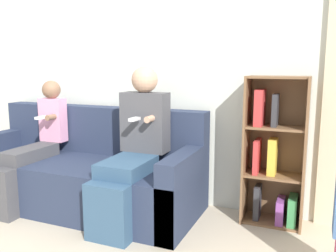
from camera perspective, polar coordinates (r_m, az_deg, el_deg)
ground_plane at (r=2.95m, az=-16.18°, el=-15.98°), size 14.00×14.00×0.00m
back_wall at (r=3.48m, az=-6.93°, el=9.82°), size 10.00×0.06×2.55m
couch at (r=3.35m, az=-13.41°, el=-7.38°), size 2.15×0.84×0.87m
adult_seated at (r=2.86m, az=-5.46°, el=-2.73°), size 0.39×0.79×1.25m
child_seated at (r=3.44m, az=-20.77°, el=-2.75°), size 0.25×0.80×1.12m
bookshelf at (r=2.96m, az=16.61°, el=-4.52°), size 0.47×0.29×1.18m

